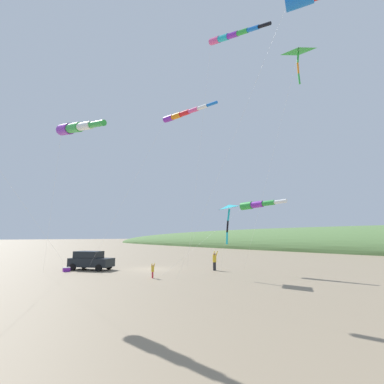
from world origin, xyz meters
The scene contains 12 objects.
ground_plane centered at (0.00, 0.00, 0.00)m, with size 600.00×600.00×0.00m, color gray.
dune_ridge_grassy centered at (-55.00, 0.00, 0.00)m, with size 28.00×240.00×11.30m, color #567A42.
parked_car centered at (5.18, -3.16, 0.95)m, with size 4.04×4.56×1.85m.
cooler_box centered at (7.48, -3.13, 0.21)m, with size 0.62×0.42×0.42m.
person_adult_flyer centered at (-4.33, 4.97, 1.03)m, with size 0.64×0.54×1.88m.
person_child_green_jacket centered at (3.28, 5.78, 0.65)m, with size 0.35×0.41×1.20m.
kite_delta_orange_high_right centered at (-1.70, 9.65, 5.72)m, with size 4.30×5.80×6.13m.
kite_windsock_long_streamer_right centered at (4.76, 11.66, 11.59)m, with size 1.58×17.22×11.83m.
kite_windsock_white_trailing centered at (-6.48, 8.69, 6.39)m, with size 8.61×7.21×6.74m.
kite_windsock_blue_topmost centered at (11.03, 9.11, 9.88)m, with size 2.25×17.11×10.68m.
kite_windsock_checkered_midright centered at (1.38, 13.07, 18.18)m, with size 4.22×13.76×19.03m.
kite_delta_striped_overhead centered at (-0.39, 17.47, 15.33)m, with size 7.25×11.81×15.67m.
Camera 1 is at (16.01, 26.89, 3.38)m, focal length 27.40 mm.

